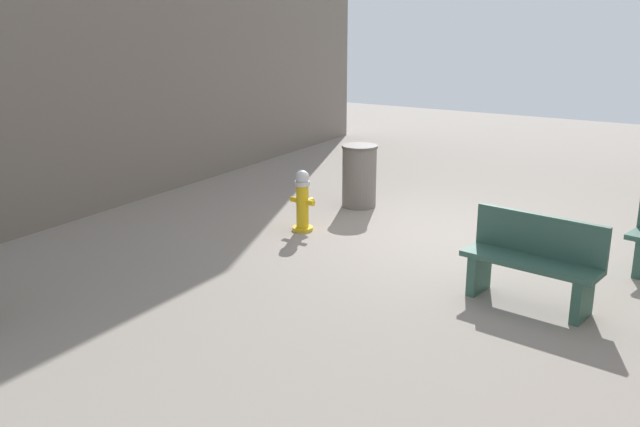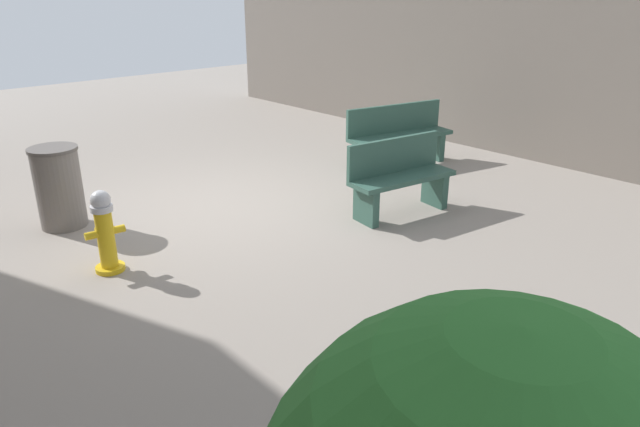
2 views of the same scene
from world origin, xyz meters
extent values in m
plane|color=gray|center=(0.00, 0.00, 0.00)|extent=(23.40, 23.40, 0.00)
cylinder|color=gold|center=(1.86, 0.77, 0.03)|extent=(0.29, 0.29, 0.05)
cylinder|color=gold|center=(1.86, 0.77, 0.35)|extent=(0.17, 0.17, 0.60)
cylinder|color=silver|center=(1.86, 0.77, 0.68)|extent=(0.22, 0.22, 0.06)
sphere|color=silver|center=(1.86, 0.77, 0.77)|extent=(0.20, 0.20, 0.20)
cylinder|color=gold|center=(1.99, 0.76, 0.42)|extent=(0.14, 0.09, 0.08)
cylinder|color=gold|center=(1.73, 0.79, 0.42)|extent=(0.14, 0.09, 0.08)
cylinder|color=gold|center=(1.84, 0.63, 0.38)|extent=(0.12, 0.15, 0.10)
cube|color=#33594C|center=(-3.88, 0.51, 0.23)|extent=(0.18, 0.41, 0.45)
cube|color=#33594C|center=(-2.48, 0.20, 0.23)|extent=(0.18, 0.41, 0.45)
cube|color=#33594C|center=(-3.18, 0.35, 0.48)|extent=(1.84, 0.82, 0.06)
cube|color=#33594C|center=(-3.22, 0.17, 0.73)|extent=(1.76, 0.45, 0.44)
cube|color=#33594C|center=(-2.11, 1.85, 0.23)|extent=(0.16, 0.41, 0.45)
cube|color=#33594C|center=(-0.99, 1.67, 0.23)|extent=(0.16, 0.41, 0.45)
cube|color=#33594C|center=(-1.55, 1.76, 0.48)|extent=(1.47, 0.66, 0.06)
cube|color=#33594C|center=(-1.58, 1.57, 0.73)|extent=(1.41, 0.28, 0.44)
cylinder|color=slate|center=(1.76, -0.74, 0.47)|extent=(0.53, 0.53, 0.94)
cylinder|color=#5B5551|center=(1.76, -0.74, 0.96)|extent=(0.56, 0.56, 0.04)
camera|label=1|loc=(-3.16, 8.77, 3.03)|focal=39.46mm
camera|label=2|loc=(3.88, 6.17, 2.74)|focal=32.75mm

